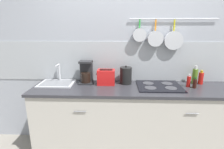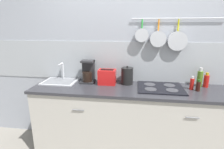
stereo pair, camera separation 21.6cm
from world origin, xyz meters
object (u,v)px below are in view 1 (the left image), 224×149
bottle_dish_soap (189,81)px  bottle_cooking_wine (201,78)px  bottle_olive_oil (195,83)px  toaster (106,77)px  kettle (126,75)px  bottle_sesame_oil (195,76)px  coffee_maker (86,74)px

bottle_dish_soap → bottle_cooking_wine: bottle_cooking_wine is taller
bottle_dish_soap → bottle_olive_oil: 0.08m
toaster → kettle: 0.26m
bottle_dish_soap → bottle_sesame_oil: bottle_sesame_oil is taller
kettle → bottle_dish_soap: bearing=-7.5°
bottle_olive_oil → bottle_cooking_wine: 0.22m
bottle_cooking_wine → toaster: bearing=-177.1°
coffee_maker → toaster: 0.28m
bottle_olive_oil → bottle_cooking_wine: bearing=48.9°
bottle_olive_oil → bottle_sesame_oil: 0.20m
kettle → bottle_sesame_oil: bearing=2.0°
bottle_sesame_oil → bottle_cooking_wine: 0.08m
toaster → bottle_olive_oil: size_ratio=1.74×
coffee_maker → kettle: bearing=-0.8°
bottle_dish_soap → bottle_olive_oil: bottle_dish_soap is taller
bottle_olive_oil → kettle: bearing=170.1°
bottle_dish_soap → bottle_sesame_oil: size_ratio=0.69×
kettle → bottle_cooking_wine: size_ratio=1.32×
coffee_maker → bottle_cooking_wine: bearing=0.4°
coffee_maker → toaster: (0.27, -0.05, -0.03)m
kettle → bottle_sesame_oil: kettle is taller
kettle → bottle_olive_oil: 0.87m
bottle_dish_soap → bottle_olive_oil: (0.06, -0.04, -0.01)m
toaster → bottle_sesame_oil: 1.18m
toaster → kettle: kettle is taller
bottle_sesame_oil → bottle_cooking_wine: size_ratio=1.31×
toaster → bottle_cooking_wine: toaster is taller
toaster → bottle_sesame_oil: bottle_sesame_oil is taller
coffee_maker → toaster: bearing=-10.7°
bottle_dish_soap → coffee_maker: bearing=175.2°
kettle → toaster: bearing=-170.2°
coffee_maker → bottle_cooking_wine: coffee_maker is taller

